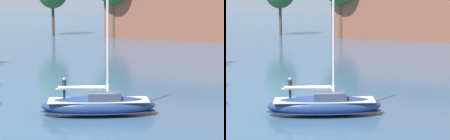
% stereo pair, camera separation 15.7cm
% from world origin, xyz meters
% --- Properties ---
extents(ground_plane, '(400.00, 400.00, 0.00)m').
position_xyz_m(ground_plane, '(0.00, 0.00, 0.00)').
color(ground_plane, '#385675').
extents(sailboat_main, '(9.32, 5.97, 12.46)m').
position_xyz_m(sailboat_main, '(0.02, 0.01, 0.85)').
color(sailboat_main, navy).
rests_on(sailboat_main, ground).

